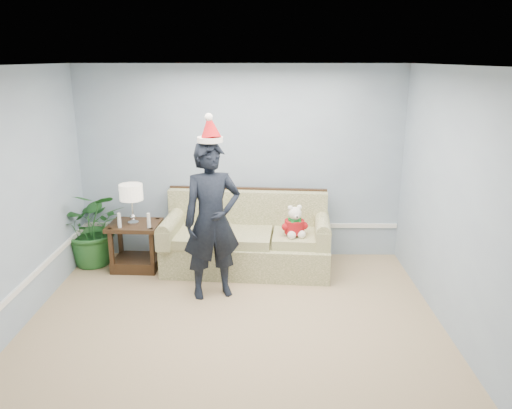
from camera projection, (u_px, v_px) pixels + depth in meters
The scene contains 10 objects.
room_shell at pixel (229, 220), 4.55m from camera, with size 4.54×5.04×2.74m.
wainscot_trim at pixel (138, 260), 5.94m from camera, with size 4.49×4.99×0.06m.
sofa at pixel (247, 242), 6.78m from camera, with size 2.28×1.12×1.03m.
side_table at pixel (136, 251), 6.77m from camera, with size 0.69×0.58×0.64m.
table_lamp at pixel (131, 194), 6.52m from camera, with size 0.30×0.30×0.54m.
candle_pair at pixel (134, 221), 6.47m from camera, with size 0.43×0.05×0.20m.
houseplant at pixel (94, 227), 6.83m from camera, with size 0.97×0.84×1.08m, color #235F26.
man at pixel (212, 221), 5.82m from camera, with size 0.68×0.45×1.88m, color black.
santa_hat at pixel (210, 129), 5.53m from camera, with size 0.37×0.40×0.34m.
teddy_bear at pixel (294, 225), 6.45m from camera, with size 0.31×0.32×0.42m.
Camera 1 is at (0.30, -4.32, 2.77)m, focal length 35.00 mm.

